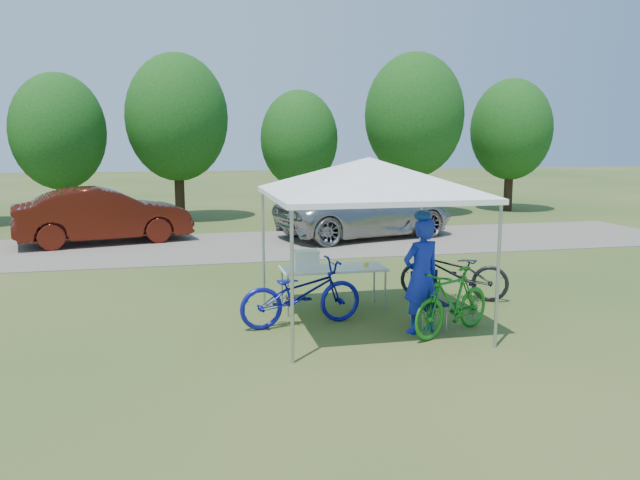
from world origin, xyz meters
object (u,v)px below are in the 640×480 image
Objects in this scene: bike_dark at (454,272)px; sedan at (104,215)px; cooler at (306,259)px; bike_blue at (301,293)px; cyclist at (421,276)px; bike_green at (452,302)px; folding_table at (333,270)px; folding_chair at (426,295)px; minivan at (365,212)px.

bike_dark is 0.41× the size of sedan.
cooler reaches higher than bike_blue.
cyclist is 1.95m from bike_blue.
sedan reaches higher than bike_green.
folding_table is at bearing 0.00° from cooler.
cooler is 0.09× the size of sedan.
cooler is 2.70m from bike_green.
folding_table is 2.34m from bike_green.
folding_chair is 0.48m from bike_green.
cooler is 0.24× the size of cyclist.
minivan is at bearing -157.10° from bike_dark.
cyclist is 1.05× the size of bike_green.
sedan is at bearing -76.39° from cyclist.
bike_dark is at bearing 47.99° from folding_chair.
folding_chair is 2.02m from bike_blue.
cyclist is 0.90× the size of bike_dark.
minivan is at bearing -107.62° from sedan.
sedan reaches higher than folding_chair.
cooler reaches higher than folding_table.
cyclist is 2.27m from bike_dark.
sedan is (-6.29, 10.10, 0.30)m from bike_green.
folding_chair is at bearing -147.52° from cyclist.
minivan reaches higher than folding_chair.
folding_table is 2.39m from bike_dark.
folding_chair is 0.50× the size of cyclist.
sedan is (-5.84, 9.91, -0.09)m from cyclist.
sedan reaches higher than bike_blue.
folding_table is 4.15× the size of cooler.
folding_chair is 0.46× the size of bike_dark.
cyclist is at bearing 153.73° from minivan.
minivan is at bearing -31.26° from bike_blue.
folding_chair is 1.95m from bike_dark.
cyclist reaches higher than bike_dark.
sedan is at bearing -111.70° from bike_dark.
sedan is (-7.20, 8.15, 0.29)m from bike_dark.
folding_table is at bearing 144.58° from minivan.
cyclist is 9.58m from minivan.
minivan reaches higher than folding_table.
sedan is at bearing 71.20° from minivan.
folding_chair is 0.19× the size of sedan.
cyclist is at bearing -10.82° from bike_dark.
cyclist reaches higher than bike_green.
bike_green is at bearing -60.70° from folding_chair.
cooler is 2.90m from bike_dark.
bike_green is (1.47, -1.81, -0.19)m from folding_table.
cyclist is at bearing -163.24° from sedan.
minivan is (3.64, 8.62, 0.25)m from bike_blue.
cooler is (-1.69, 1.42, 0.38)m from folding_chair.
cooler is 8.47m from minivan.
cooler is 0.26× the size of bike_green.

